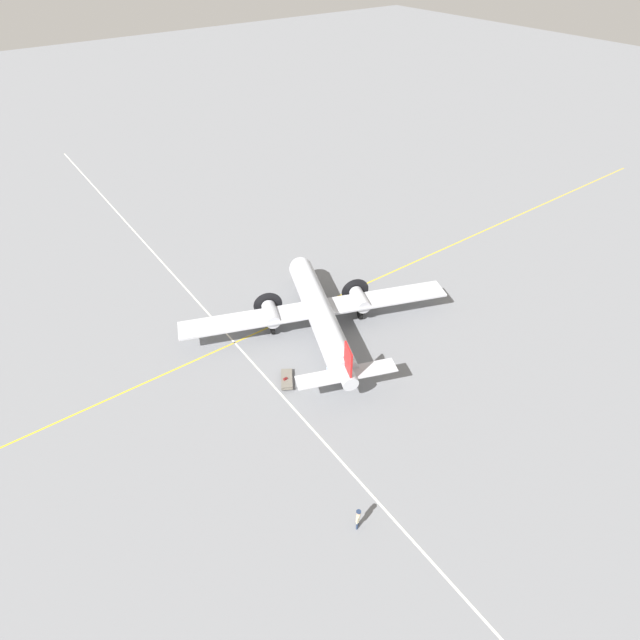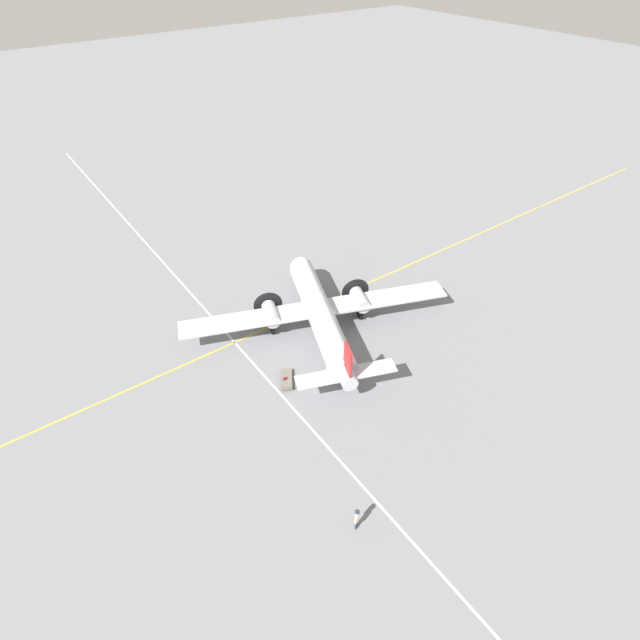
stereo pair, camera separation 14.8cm
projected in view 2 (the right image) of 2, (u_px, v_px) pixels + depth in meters
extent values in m
plane|color=slate|center=(320.00, 333.00, 46.17)|extent=(300.00, 300.00, 0.00)
cube|color=gold|center=(299.00, 314.00, 48.34)|extent=(120.00, 0.16, 0.01)
cube|color=silver|center=(254.00, 364.00, 42.96)|extent=(0.16, 120.00, 0.01)
cylinder|color=silver|center=(320.00, 314.00, 44.73)|extent=(7.78, 15.12, 2.34)
cylinder|color=silver|center=(320.00, 308.00, 44.32)|extent=(6.85, 14.17, 1.64)
sphere|color=silver|center=(301.00, 268.00, 50.46)|extent=(2.23, 2.23, 2.23)
cylinder|color=silver|center=(345.00, 372.00, 38.93)|extent=(2.29, 3.25, 1.29)
cube|color=red|center=(348.00, 361.00, 37.47)|extent=(0.74, 1.62, 2.70)
cube|color=silver|center=(346.00, 374.00, 38.58)|extent=(7.98, 4.31, 0.10)
cube|color=silver|center=(317.00, 309.00, 45.76)|extent=(24.12, 11.37, 0.20)
cylinder|color=silver|center=(271.00, 314.00, 45.11)|extent=(2.16, 2.91, 1.29)
cylinder|color=black|center=(268.00, 305.00, 46.19)|extent=(2.54, 1.03, 2.71)
sphere|color=black|center=(268.00, 304.00, 46.28)|extent=(0.45, 0.45, 0.45)
cylinder|color=silver|center=(360.00, 300.00, 46.77)|extent=(2.16, 2.91, 1.29)
cylinder|color=black|center=(355.00, 291.00, 47.85)|extent=(2.54, 1.03, 2.71)
sphere|color=black|center=(355.00, 290.00, 47.94)|extent=(0.45, 0.45, 0.45)
cylinder|color=#4C4C51|center=(272.00, 324.00, 45.54)|extent=(0.18, 0.18, 0.93)
cylinder|color=black|center=(272.00, 328.00, 45.83)|extent=(0.68, 1.13, 1.10)
cylinder|color=#4C4C51|center=(360.00, 310.00, 47.20)|extent=(0.18, 0.18, 0.93)
cylinder|color=black|center=(360.00, 314.00, 47.49)|extent=(0.68, 1.13, 1.10)
cylinder|color=#4C4C51|center=(305.00, 289.00, 50.15)|extent=(0.14, 0.14, 0.87)
cylinder|color=black|center=(305.00, 293.00, 50.42)|extent=(0.42, 0.72, 0.70)
cylinder|color=navy|center=(356.00, 525.00, 31.23)|extent=(0.13, 0.13, 0.88)
cylinder|color=navy|center=(357.00, 522.00, 31.42)|extent=(0.13, 0.13, 0.88)
cube|color=beige|center=(357.00, 517.00, 30.83)|extent=(0.46, 0.42, 0.66)
sphere|color=tan|center=(357.00, 513.00, 30.53)|extent=(0.29, 0.29, 0.29)
cylinder|color=beige|center=(356.00, 521.00, 30.66)|extent=(0.10, 0.10, 0.63)
cylinder|color=beige|center=(358.00, 514.00, 31.05)|extent=(0.10, 0.10, 0.63)
cube|color=navy|center=(355.00, 516.00, 30.81)|extent=(0.05, 0.04, 0.42)
cylinder|color=navy|center=(357.00, 512.00, 30.45)|extent=(0.43, 0.43, 0.07)
cylinder|color=navy|center=(331.00, 375.00, 41.41)|extent=(0.12, 0.12, 0.82)
cylinder|color=navy|center=(328.00, 375.00, 41.37)|extent=(0.12, 0.12, 0.82)
cube|color=silver|center=(330.00, 369.00, 40.93)|extent=(0.43, 0.33, 0.61)
sphere|color=tan|center=(330.00, 365.00, 40.65)|extent=(0.27, 0.27, 0.27)
cylinder|color=silver|center=(332.00, 369.00, 41.00)|extent=(0.10, 0.10, 0.58)
cylinder|color=silver|center=(327.00, 370.00, 40.91)|extent=(0.10, 0.10, 0.58)
cube|color=navy|center=(330.00, 369.00, 40.81)|extent=(0.05, 0.03, 0.39)
cube|color=maroon|center=(285.00, 380.00, 41.21)|extent=(0.35, 0.19, 0.44)
cube|color=#551515|center=(285.00, 378.00, 41.05)|extent=(0.13, 0.13, 0.02)
cube|color=#6B665B|center=(286.00, 379.00, 41.19)|extent=(2.06, 2.52, 0.04)
cube|color=#6B665B|center=(287.00, 387.00, 40.14)|extent=(0.80, 0.53, 0.04)
cylinder|color=#6B665B|center=(281.00, 389.00, 40.18)|extent=(0.04, 0.04, 0.22)
cylinder|color=#6B665B|center=(292.00, 388.00, 40.23)|extent=(0.04, 0.04, 0.22)
cylinder|color=black|center=(282.00, 373.00, 41.97)|extent=(0.20, 0.27, 0.28)
cylinder|color=black|center=(291.00, 372.00, 42.01)|extent=(0.20, 0.27, 0.28)
cylinder|color=black|center=(282.00, 389.00, 40.57)|extent=(0.20, 0.27, 0.28)
cylinder|color=black|center=(291.00, 388.00, 40.61)|extent=(0.20, 0.27, 0.28)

